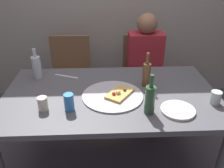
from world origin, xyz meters
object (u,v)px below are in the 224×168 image
at_px(dining_table, 111,101).
at_px(pizza_slice_last, 119,93).
at_px(beer_bottle, 150,99).
at_px(guest_in_sweater, 146,66).
at_px(pizza_tray, 113,96).
at_px(wine_bottle, 37,67).
at_px(chair_right, 143,71).
at_px(chair_left, 71,72).
at_px(water_bottle, 147,74).
at_px(soda_can, 69,102).
at_px(tumbler_far, 43,104).
at_px(plate_stack, 178,110).
at_px(tumbler_near, 216,98).
at_px(table_knife, 66,76).

distance_m(dining_table, pizza_slice_last, 0.13).
relative_size(beer_bottle, guest_in_sweater, 0.24).
distance_m(pizza_tray, wine_bottle, 0.71).
bearing_deg(pizza_tray, beer_bottle, -42.74).
bearing_deg(chair_right, dining_table, 65.06).
bearing_deg(chair_left, pizza_slice_last, 117.78).
relative_size(chair_right, guest_in_sweater, 0.77).
distance_m(dining_table, water_bottle, 0.35).
bearing_deg(beer_bottle, soda_can, 174.41).
distance_m(wine_bottle, beer_bottle, 1.01).
relative_size(tumbler_far, plate_stack, 0.41).
xyz_separation_m(wine_bottle, guest_in_sweater, (1.01, 0.42, -0.20)).
xyz_separation_m(beer_bottle, tumbler_near, (0.48, 0.09, -0.06)).
distance_m(tumbler_far, plate_stack, 0.90).
distance_m(water_bottle, tumbler_near, 0.52).
bearing_deg(plate_stack, water_bottle, 112.92).
bearing_deg(table_knife, pizza_tray, 160.80).
distance_m(tumbler_far, chair_right, 1.40).
height_order(pizza_tray, chair_right, chair_right).
xyz_separation_m(tumbler_far, soda_can, (0.18, -0.01, 0.01)).
relative_size(dining_table, beer_bottle, 5.82).
xyz_separation_m(chair_right, guest_in_sweater, (0.00, -0.15, 0.13)).
xyz_separation_m(beer_bottle, guest_in_sweater, (0.16, 0.98, -0.21)).
bearing_deg(guest_in_sweater, pizza_tray, 63.03).
height_order(beer_bottle, chair_right, beer_bottle).
height_order(pizza_slice_last, tumbler_near, tumbler_near).
distance_m(chair_left, chair_right, 0.82).
bearing_deg(plate_stack, beer_bottle, -178.51).
bearing_deg(chair_left, dining_table, 115.81).
relative_size(pizza_slice_last, guest_in_sweater, 0.22).
bearing_deg(soda_can, pizza_tray, 28.62).
distance_m(tumbler_far, soda_can, 0.18).
bearing_deg(chair_right, pizza_tray, 67.00).
relative_size(water_bottle, chair_right, 0.31).
height_order(soda_can, plate_stack, soda_can).
xyz_separation_m(pizza_slice_last, wine_bottle, (-0.67, 0.34, 0.08)).
distance_m(pizza_tray, guest_in_sweater, 0.86).
height_order(wine_bottle, chair_right, wine_bottle).
bearing_deg(chair_right, beer_bottle, 82.03).
distance_m(table_knife, chair_left, 0.62).
xyz_separation_m(dining_table, plate_stack, (0.44, -0.26, 0.08)).
bearing_deg(table_knife, beer_bottle, 160.43).
distance_m(table_knife, guest_in_sweater, 0.88).
relative_size(wine_bottle, water_bottle, 0.93).
height_order(tumbler_near, plate_stack, tumbler_near).
relative_size(pizza_slice_last, table_knife, 1.16).
bearing_deg(plate_stack, chair_left, 127.30).
bearing_deg(wine_bottle, table_knife, 0.78).
xyz_separation_m(pizza_tray, wine_bottle, (-0.62, 0.34, 0.09)).
height_order(beer_bottle, tumbler_near, beer_bottle).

